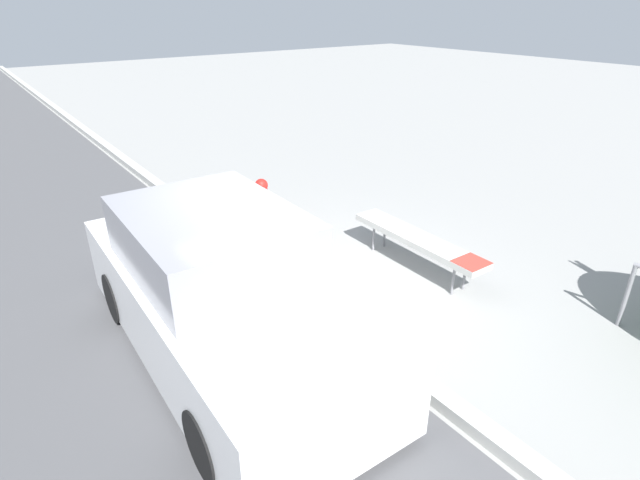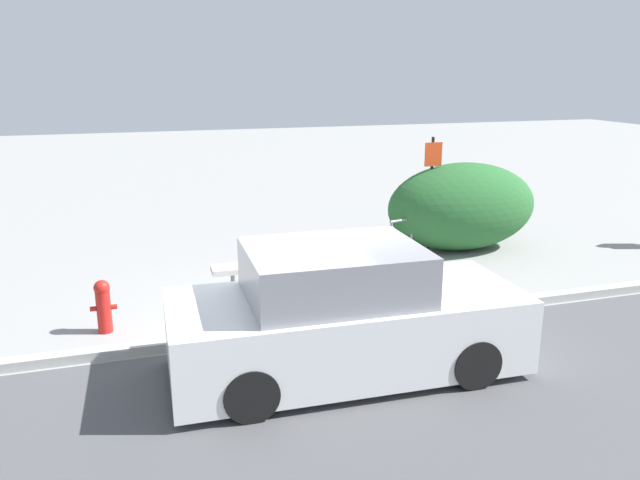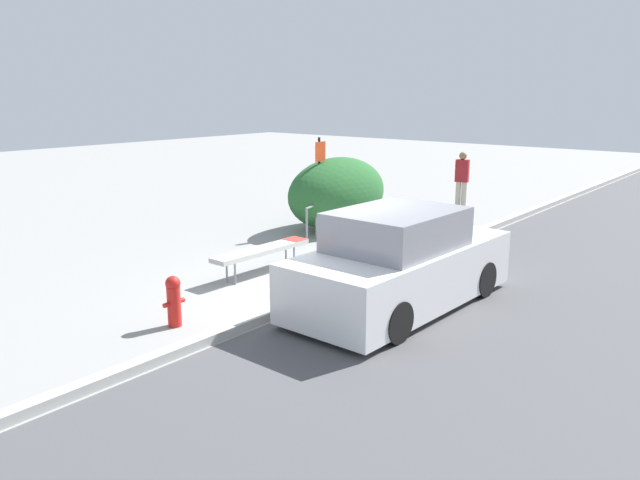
% 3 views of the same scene
% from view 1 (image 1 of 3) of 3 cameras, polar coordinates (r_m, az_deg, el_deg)
% --- Properties ---
extents(ground_plane, '(60.00, 60.00, 0.00)m').
position_cam_1_polar(ground_plane, '(6.26, -0.67, -7.68)').
color(ground_plane, gray).
extents(curb, '(60.00, 0.20, 0.13)m').
position_cam_1_polar(curb, '(6.22, -0.68, -7.18)').
color(curb, '#A8A8A3').
rests_on(curb, ground_plane).
extents(bench, '(2.23, 0.45, 0.51)m').
position_cam_1_polar(bench, '(7.03, 11.13, 0.02)').
color(bench, gray).
rests_on(bench, ground_plane).
extents(fire_hydrant, '(0.36, 0.22, 0.77)m').
position_cam_1_polar(fire_hydrant, '(8.52, -6.64, 4.67)').
color(fire_hydrant, red).
rests_on(fire_hydrant, ground_plane).
extents(parked_car_near, '(4.25, 1.83, 1.59)m').
position_cam_1_polar(parked_car_near, '(5.28, -11.16, -6.13)').
color(parked_car_near, black).
rests_on(parked_car_near, ground_plane).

